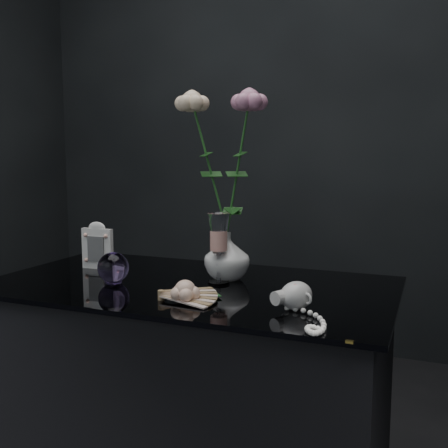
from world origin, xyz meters
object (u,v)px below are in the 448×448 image
at_px(vase, 227,256).
at_px(paperweight, 113,268).
at_px(loose_rose, 185,291).
at_px(wine_glass, 219,249).
at_px(pearl_jar, 296,294).
at_px(picture_frame, 97,245).

distance_m(vase, paperweight, 0.30).
bearing_deg(loose_rose, wine_glass, 75.96).
bearing_deg(loose_rose, paperweight, 146.91).
bearing_deg(pearl_jar, picture_frame, -167.64).
bearing_deg(picture_frame, paperweight, -43.55).
height_order(paperweight, pearl_jar, paperweight).
xyz_separation_m(picture_frame, pearl_jar, (0.65, -0.19, -0.04)).
relative_size(picture_frame, loose_rose, 0.93).
xyz_separation_m(wine_glass, loose_rose, (-0.00, -0.19, -0.07)).
height_order(vase, wine_glass, wine_glass).
relative_size(paperweight, pearl_jar, 0.36).
xyz_separation_m(vase, picture_frame, (-0.40, -0.02, 0.01)).
height_order(vase, loose_rose, vase).
bearing_deg(pearl_jar, wine_glass, 176.82).
bearing_deg(picture_frame, wine_glass, -5.65).
distance_m(picture_frame, pearl_jar, 0.67).
relative_size(vase, wine_glass, 0.69).
bearing_deg(wine_glass, picture_frame, 174.96).
bearing_deg(vase, picture_frame, -177.64).
height_order(loose_rose, pearl_jar, pearl_jar).
bearing_deg(pearl_jar, loose_rose, -142.30).
height_order(picture_frame, loose_rose, picture_frame).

